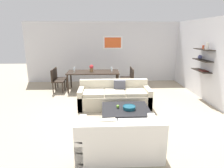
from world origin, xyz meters
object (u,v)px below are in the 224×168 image
object	(u,v)px
loveseat_white	(119,139)
dining_table	(93,73)
wine_glass_right_near	(112,69)
wine_glass_left_near	(74,69)
dining_chair_left_far	(58,77)
dining_chair_right_far	(128,76)
decorative_bowl	(129,107)
sofa_beige	(114,97)
apple_on_coffee_table	(118,106)
coffee_table	(125,115)
wine_glass_right_far	(112,68)
wine_glass_left_far	(75,68)
centerpiece_vase	(91,68)
dining_chair_left_near	(56,79)
dining_chair_right_near	(129,78)

from	to	relation	value
loveseat_white	dining_table	distance (m)	4.27
wine_glass_right_near	wine_glass_left_near	distance (m)	1.46
dining_chair_left_far	dining_chair_right_far	xyz separation A→B (m)	(2.82, 0.00, 0.00)
decorative_bowl	wine_glass_left_near	size ratio (longest dim) A/B	1.86
sofa_beige	wine_glass_left_near	bearing A→B (deg)	131.48
sofa_beige	dining_chair_left_far	bearing A→B (deg)	137.52
decorative_bowl	apple_on_coffee_table	world-z (taller)	decorative_bowl
coffee_table	wine_glass_right_far	distance (m)	3.09
sofa_beige	decorative_bowl	world-z (taller)	sofa_beige
dining_chair_left_far	wine_glass_left_near	xyz separation A→B (m)	(0.68, -0.31, 0.37)
loveseat_white	wine_glass_left_far	xyz separation A→B (m)	(-1.40, 4.31, 0.58)
wine_glass_left_far	centerpiece_vase	distance (m)	0.68
dining_table	wine_glass_right_near	xyz separation A→B (m)	(0.73, -0.11, 0.17)
dining_chair_left_near	dining_chair_left_far	bearing A→B (deg)	90.00
apple_on_coffee_table	dining_chair_right_near	xyz separation A→B (m)	(0.66, 2.67, 0.08)
wine_glass_right_near	apple_on_coffee_table	bearing A→B (deg)	-89.52
dining_table	wine_glass_left_far	world-z (taller)	wine_glass_left_far
dining_chair_left_near	dining_chair_left_far	size ratio (longest dim) A/B	1.00
apple_on_coffee_table	wine_glass_right_far	distance (m)	3.01
dining_chair_right_far	centerpiece_vase	size ratio (longest dim) A/B	3.19
wine_glass_left_near	dining_chair_left_near	bearing A→B (deg)	-172.48
dining_chair_right_near	wine_glass_left_far	world-z (taller)	wine_glass_left_far
apple_on_coffee_table	wine_glass_right_near	bearing A→B (deg)	90.48
decorative_bowl	dining_table	world-z (taller)	dining_table
apple_on_coffee_table	dining_chair_left_near	size ratio (longest dim) A/B	0.09
dining_chair_left_far	wine_glass_left_far	bearing A→B (deg)	-7.52
wine_glass_left_near	centerpiece_vase	distance (m)	0.67
sofa_beige	dining_chair_right_near	size ratio (longest dim) A/B	2.47
coffee_table	wine_glass_left_far	distance (m)	3.51
coffee_table	sofa_beige	bearing A→B (deg)	100.70
dining_table	dining_chair_left_far	bearing A→B (deg)	171.92
dining_chair_right_far	wine_glass_left_far	size ratio (longest dim) A/B	5.23
sofa_beige	wine_glass_right_near	xyz separation A→B (m)	(-0.00, 1.65, 0.57)
sofa_beige	wine_glass_left_far	distance (m)	2.45
dining_chair_right_far	centerpiece_vase	bearing A→B (deg)	-171.72
loveseat_white	wine_glass_right_near	bearing A→B (deg)	89.16
coffee_table	centerpiece_vase	xyz separation A→B (m)	(-1.01, 2.89, 0.71)
dining_chair_left_far	dining_chair_right_near	xyz separation A→B (m)	(2.82, -0.40, 0.00)
wine_glass_left_near	loveseat_white	bearing A→B (deg)	-71.13
dining_chair_right_near	centerpiece_vase	bearing A→B (deg)	172.81
wine_glass_right_near	wine_glass_right_far	distance (m)	0.22
wine_glass_left_near	wine_glass_left_far	xyz separation A→B (m)	(0.00, 0.22, 0.00)
sofa_beige	dining_chair_right_far	size ratio (longest dim) A/B	2.47
apple_on_coffee_table	dining_chair_right_far	size ratio (longest dim) A/B	0.09
dining_chair_left_near	wine_glass_right_near	size ratio (longest dim) A/B	5.57
dining_chair_right_far	sofa_beige	bearing A→B (deg)	-109.07
coffee_table	dining_table	world-z (taller)	dining_table
apple_on_coffee_table	dining_chair_left_near	bearing A→B (deg)	129.06
dining_chair_left_far	wine_glass_right_far	bearing A→B (deg)	-2.41
coffee_table	apple_on_coffee_table	xyz separation A→B (m)	(-0.20, 0.04, 0.23)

